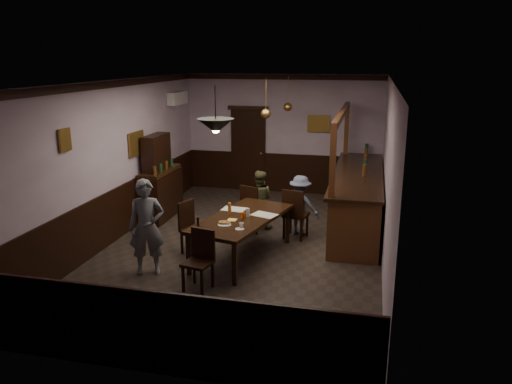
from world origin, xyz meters
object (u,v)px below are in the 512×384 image
(person_seated_left, at_px, (259,199))
(soda_can, at_px, (243,216))
(pendant_brass_far, at_px, (288,107))
(chair_side, at_px, (191,225))
(chair_far_left, at_px, (252,206))
(sideboard, at_px, (160,185))
(pendant_brass_mid, at_px, (266,114))
(person_standing, at_px, (147,227))
(person_seated_right, at_px, (300,205))
(dining_table, at_px, (242,220))
(chair_near, at_px, (200,257))
(pendant_iron, at_px, (216,126))
(coffee_cup, at_px, (241,225))
(chair_far_right, at_px, (295,212))
(bar_counter, at_px, (357,197))

(person_seated_left, distance_m, soda_can, 1.76)
(pendant_brass_far, bearing_deg, chair_side, -108.31)
(pendant_brass_far, bearing_deg, chair_far_left, -98.93)
(chair_far_left, distance_m, sideboard, 2.24)
(chair_far_left, bearing_deg, pendant_brass_mid, -80.59)
(pendant_brass_far, bearing_deg, person_standing, -108.75)
(person_seated_right, bearing_deg, chair_far_left, 16.10)
(dining_table, height_order, chair_near, chair_near)
(chair_near, bearing_deg, person_seated_left, 96.33)
(chair_near, bearing_deg, dining_table, 87.36)
(sideboard, bearing_deg, chair_near, -57.11)
(dining_table, distance_m, pendant_iron, 1.90)
(soda_can, bearing_deg, pendant_brass_far, 87.94)
(dining_table, distance_m, pendant_brass_mid, 2.56)
(person_standing, distance_m, person_seated_left, 2.87)
(pendant_iron, bearing_deg, coffee_cup, 32.23)
(pendant_brass_far, bearing_deg, soda_can, -92.06)
(chair_far_left, xyz_separation_m, soda_can, (0.20, -1.48, 0.28))
(person_standing, bearing_deg, chair_far_right, 24.90)
(soda_can, bearing_deg, pendant_brass_mid, 91.91)
(chair_far_left, xyz_separation_m, sideboard, (-2.18, 0.48, 0.20))
(dining_table, bearing_deg, person_seated_left, 92.54)
(person_seated_left, xyz_separation_m, pendant_iron, (-0.12, -2.39, 1.81))
(person_seated_left, bearing_deg, sideboard, -6.26)
(soda_can, distance_m, sideboard, 3.09)
(bar_counter, relative_size, pendant_brass_mid, 5.23)
(chair_far_right, distance_m, pendant_brass_far, 2.96)
(chair_near, bearing_deg, sideboard, 134.04)
(dining_table, relative_size, pendant_brass_mid, 2.93)
(chair_near, relative_size, coffee_cup, 11.46)
(person_seated_left, relative_size, sideboard, 0.66)
(soda_can, relative_size, pendant_brass_mid, 0.15)
(chair_near, relative_size, soda_can, 7.64)
(chair_side, distance_m, pendant_iron, 2.19)
(person_seated_left, bearing_deg, bar_counter, -163.43)
(chair_far_left, distance_m, pendant_brass_far, 2.77)
(person_standing, relative_size, pendant_brass_far, 1.93)
(soda_can, height_order, pendant_brass_far, pendant_brass_far)
(dining_table, distance_m, pendant_brass_far, 3.81)
(chair_near, height_order, bar_counter, bar_counter)
(sideboard, bearing_deg, pendant_iron, -50.58)
(soda_can, xyz_separation_m, pendant_iron, (-0.24, -0.64, 1.60))
(soda_can, bearing_deg, person_seated_left, 94.14)
(pendant_brass_mid, bearing_deg, chair_far_left, -101.43)
(sideboard, bearing_deg, person_standing, -70.07)
(chair_near, bearing_deg, person_standing, 173.43)
(person_seated_right, xyz_separation_m, soda_can, (-0.75, -1.53, 0.21))
(chair_near, relative_size, pendant_brass_far, 1.13)
(person_seated_left, distance_m, coffee_cup, 2.20)
(pendant_iron, bearing_deg, chair_far_right, 64.00)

